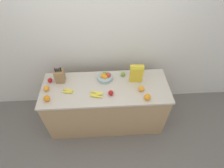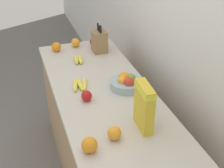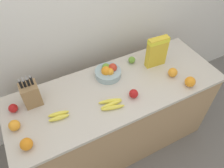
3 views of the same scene
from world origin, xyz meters
name	(u,v)px [view 3 (image 3 of 3)]	position (x,y,z in m)	size (l,w,h in m)	color
ground_plane	(116,140)	(0.00, 0.00, 0.00)	(14.00, 14.00, 0.00)	slate
wall_back	(87,12)	(0.00, 0.56, 1.30)	(9.00, 0.06, 2.60)	silver
counter	(116,118)	(0.00, 0.00, 0.44)	(1.86, 0.69, 0.87)	tan
knife_block	(31,94)	(-0.66, 0.17, 0.97)	(0.13, 0.12, 0.29)	#937047
cereal_box	(157,51)	(0.46, 0.11, 1.03)	(0.19, 0.07, 0.29)	gold
fruit_bowl	(108,72)	(0.00, 0.17, 0.92)	(0.23, 0.23, 0.11)	#99B2B7
banana_bunch_left	(111,104)	(-0.13, -0.14, 0.89)	(0.20, 0.15, 0.03)	yellow
banana_bunch_right	(59,116)	(-0.53, -0.06, 0.89)	(0.17, 0.09, 0.04)	yellow
apple_front	(13,108)	(-0.81, 0.15, 0.91)	(0.07, 0.07, 0.07)	red
apple_near_bananas	(134,94)	(0.07, -0.14, 0.91)	(0.07, 0.07, 0.07)	red
apple_by_knife_block	(132,60)	(0.28, 0.22, 0.91)	(0.07, 0.07, 0.07)	#6B9E33
orange_mid_right	(14,125)	(-0.83, -0.01, 0.91)	(0.08, 0.08, 0.08)	orange
orange_front_center	(190,82)	(0.56, -0.25, 0.92)	(0.09, 0.09, 0.09)	orange
orange_mid_left	(26,144)	(-0.79, -0.20, 0.92)	(0.09, 0.09, 0.09)	orange
orange_by_cereal	(173,72)	(0.50, -0.09, 0.91)	(0.08, 0.08, 0.08)	orange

